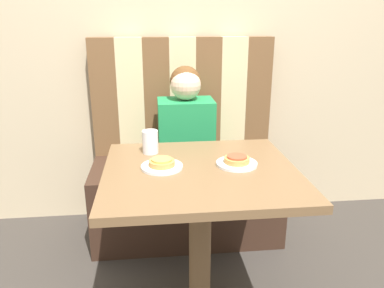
{
  "coord_description": "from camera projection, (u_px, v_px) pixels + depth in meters",
  "views": [
    {
      "loc": [
        -0.19,
        -1.45,
        1.31
      ],
      "look_at": [
        0.0,
        0.34,
        0.71
      ],
      "focal_mm": 35.0,
      "sensor_mm": 36.0,
      "label": 1
    }
  ],
  "objects": [
    {
      "name": "booth_seat",
      "position": [
        186.0,
        198.0,
        2.36
      ],
      "size": [
        1.14,
        0.53,
        0.47
      ],
      "color": "#382319",
      "rests_on": "ground_plane"
    },
    {
      "name": "person",
      "position": [
        186.0,
        120.0,
        2.2
      ],
      "size": [
        0.32,
        0.23,
        0.59
      ],
      "color": "#1E8447",
      "rests_on": "booth_seat"
    },
    {
      "name": "wall_back",
      "position": [
        181.0,
        21.0,
        2.33
      ],
      "size": [
        7.0,
        0.05,
        2.6
      ],
      "color": "#C6B28E",
      "rests_on": "ground_plane"
    },
    {
      "name": "booth_backrest",
      "position": [
        182.0,
        97.0,
        2.38
      ],
      "size": [
        1.14,
        0.08,
        0.74
      ],
      "color": "brown",
      "rests_on": "booth_seat"
    },
    {
      "name": "drinking_cup",
      "position": [
        150.0,
        142.0,
        1.76
      ],
      "size": [
        0.07,
        0.07,
        0.11
      ],
      "color": "silver",
      "rests_on": "dining_table"
    },
    {
      "name": "pizza_right",
      "position": [
        237.0,
        159.0,
        1.62
      ],
      "size": [
        0.11,
        0.11,
        0.03
      ],
      "color": "#C68E47",
      "rests_on": "plate_right"
    },
    {
      "name": "plate_left",
      "position": [
        162.0,
        167.0,
        1.59
      ],
      "size": [
        0.18,
        0.18,
        0.01
      ],
      "color": "white",
      "rests_on": "dining_table"
    },
    {
      "name": "plate_right",
      "position": [
        237.0,
        164.0,
        1.62
      ],
      "size": [
        0.18,
        0.18,
        0.01
      ],
      "color": "white",
      "rests_on": "dining_table"
    },
    {
      "name": "dining_table",
      "position": [
        200.0,
        191.0,
        1.61
      ],
      "size": [
        0.81,
        0.75,
        0.71
      ],
      "color": "brown",
      "rests_on": "ground_plane"
    },
    {
      "name": "pizza_left",
      "position": [
        162.0,
        162.0,
        1.58
      ],
      "size": [
        0.11,
        0.11,
        0.03
      ],
      "color": "#C68E47",
      "rests_on": "plate_left"
    }
  ]
}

